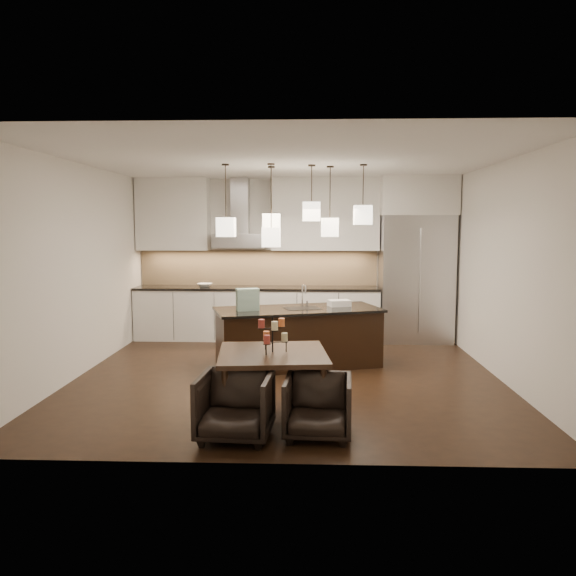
{
  "coord_description": "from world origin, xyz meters",
  "views": [
    {
      "loc": [
        0.28,
        -7.23,
        1.98
      ],
      "look_at": [
        0.0,
        0.2,
        1.15
      ],
      "focal_mm": 35.0,
      "sensor_mm": 36.0,
      "label": 1
    }
  ],
  "objects_px": {
    "dining_table": "(273,383)",
    "armchair_left": "(235,406)",
    "armchair_right": "(318,407)",
    "refrigerator": "(416,279)",
    "island_body": "(298,338)"
  },
  "relations": [
    {
      "from": "refrigerator",
      "to": "dining_table",
      "type": "xyz_separation_m",
      "value": [
        -2.2,
        -3.88,
        -0.74
      ]
    },
    {
      "from": "armchair_left",
      "to": "armchair_right",
      "type": "bearing_deg",
      "value": 9.91
    },
    {
      "from": "dining_table",
      "to": "armchair_left",
      "type": "relative_size",
      "value": 1.62
    },
    {
      "from": "refrigerator",
      "to": "armchair_right",
      "type": "bearing_deg",
      "value": -111.02
    },
    {
      "from": "dining_table",
      "to": "armchair_right",
      "type": "bearing_deg",
      "value": -58.89
    },
    {
      "from": "island_body",
      "to": "dining_table",
      "type": "relative_size",
      "value": 2.01
    },
    {
      "from": "refrigerator",
      "to": "armchair_left",
      "type": "bearing_deg",
      "value": -118.62
    },
    {
      "from": "armchair_right",
      "to": "dining_table",
      "type": "bearing_deg",
      "value": 130.69
    },
    {
      "from": "island_body",
      "to": "armchair_left",
      "type": "distance_m",
      "value": 2.83
    },
    {
      "from": "dining_table",
      "to": "armchair_right",
      "type": "relative_size",
      "value": 1.74
    },
    {
      "from": "refrigerator",
      "to": "armchair_left",
      "type": "distance_m",
      "value": 5.27
    },
    {
      "from": "refrigerator",
      "to": "dining_table",
      "type": "bearing_deg",
      "value": -119.49
    },
    {
      "from": "island_body",
      "to": "armchair_left",
      "type": "height_order",
      "value": "island_body"
    },
    {
      "from": "island_body",
      "to": "armchair_left",
      "type": "bearing_deg",
      "value": -117.48
    },
    {
      "from": "dining_table",
      "to": "armchair_left",
      "type": "distance_m",
      "value": 0.76
    }
  ]
}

